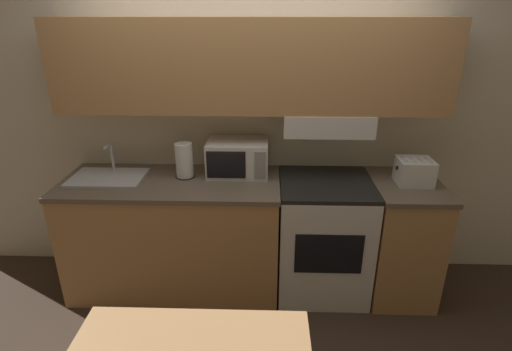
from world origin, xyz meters
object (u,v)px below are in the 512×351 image
object	(u,v)px
stove_range	(322,236)
toaster	(414,171)
paper_towel_roll	(184,160)
sink_basin	(108,177)
microwave	(238,158)

from	to	relation	value
stove_range	toaster	size ratio (longest dim) A/B	3.61
toaster	paper_towel_roll	world-z (taller)	paper_towel_roll
toaster	sink_basin	bearing A→B (deg)	179.98
stove_range	sink_basin	distance (m)	1.69
sink_basin	paper_towel_roll	distance (m)	0.58
paper_towel_roll	stove_range	bearing A→B (deg)	-3.63
stove_range	sink_basin	world-z (taller)	sink_basin
sink_basin	toaster	bearing A→B (deg)	-0.02
stove_range	toaster	xyz separation A→B (m)	(0.62, -0.01, 0.55)
microwave	toaster	xyz separation A→B (m)	(1.29, -0.15, -0.04)
stove_range	microwave	bearing A→B (deg)	167.95
stove_range	toaster	bearing A→B (deg)	-0.56
sink_basin	stove_range	bearing A→B (deg)	0.19
microwave	toaster	distance (m)	1.30
toaster	paper_towel_roll	xyz separation A→B (m)	(-1.68, 0.07, 0.04)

